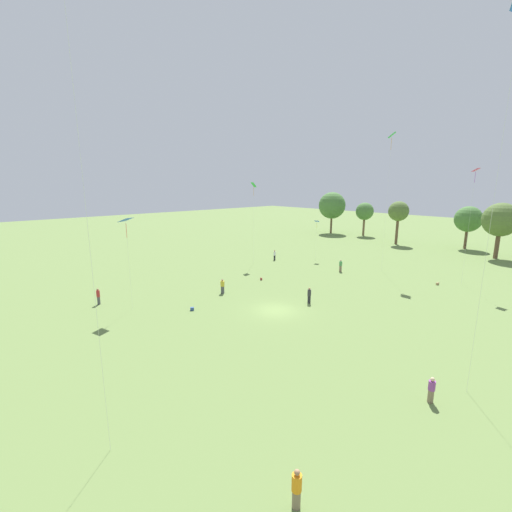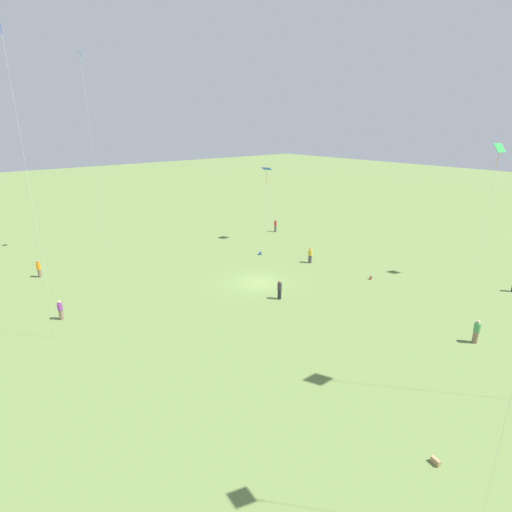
{
  "view_description": "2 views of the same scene",
  "coord_description": "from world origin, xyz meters",
  "px_view_note": "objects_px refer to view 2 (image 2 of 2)",
  "views": [
    {
      "loc": [
        23.21,
        -24.0,
        12.8
      ],
      "look_at": [
        -3.59,
        0.49,
        5.09
      ],
      "focal_mm": 24.0,
      "sensor_mm": 36.0,
      "label": 1
    },
    {
      "loc": [
        23.16,
        27.59,
        14.81
      ],
      "look_at": [
        0.63,
        0.55,
        3.0
      ],
      "focal_mm": 28.0,
      "sensor_mm": 36.0,
      "label": 2
    }
  ],
  "objects_px": {
    "person_6": "(275,226)",
    "picnic_bag_2": "(371,278)",
    "person_0": "(61,310)",
    "person_4": "(280,290)",
    "person_1": "(39,269)",
    "person_2": "(310,255)",
    "person_3": "(476,332)",
    "picnic_bag_1": "(436,461)",
    "kite_1": "(499,153)",
    "kite_7": "(267,171)",
    "kite_3": "(83,79)",
    "kite_5": "(0,22)",
    "picnic_bag_0": "(260,253)"
  },
  "relations": [
    {
      "from": "person_6",
      "to": "kite_3",
      "type": "height_order",
      "value": "kite_3"
    },
    {
      "from": "person_6",
      "to": "kite_1",
      "type": "bearing_deg",
      "value": -131.68
    },
    {
      "from": "person_1",
      "to": "kite_1",
      "type": "bearing_deg",
      "value": 79.53
    },
    {
      "from": "person_1",
      "to": "person_4",
      "type": "relative_size",
      "value": 1.01
    },
    {
      "from": "kite_1",
      "to": "kite_7",
      "type": "bearing_deg",
      "value": 169.49
    },
    {
      "from": "person_3",
      "to": "picnic_bag_1",
      "type": "xyz_separation_m",
      "value": [
        12.37,
        3.47,
        -0.73
      ]
    },
    {
      "from": "kite_7",
      "to": "picnic_bag_1",
      "type": "xyz_separation_m",
      "value": [
        18.26,
        32.6,
        -8.89
      ]
    },
    {
      "from": "kite_7",
      "to": "picnic_bag_0",
      "type": "distance_m",
      "value": 10.94
    },
    {
      "from": "person_6",
      "to": "kite_5",
      "type": "xyz_separation_m",
      "value": [
        32.1,
        11.64,
        19.28
      ]
    },
    {
      "from": "picnic_bag_0",
      "to": "picnic_bag_1",
      "type": "xyz_separation_m",
      "value": [
        13.55,
        28.29,
        -0.01
      ]
    },
    {
      "from": "kite_1",
      "to": "picnic_bag_1",
      "type": "xyz_separation_m",
      "value": [
        25.6,
        8.87,
        -11.96
      ]
    },
    {
      "from": "kite_1",
      "to": "kite_3",
      "type": "xyz_separation_m",
      "value": [
        25.61,
        -32.57,
        7.07
      ]
    },
    {
      "from": "person_6",
      "to": "picnic_bag_1",
      "type": "relative_size",
      "value": 3.86
    },
    {
      "from": "person_3",
      "to": "kite_3",
      "type": "bearing_deg",
      "value": -31.95
    },
    {
      "from": "kite_5",
      "to": "picnic_bag_1",
      "type": "xyz_separation_m",
      "value": [
        -10.2,
        23.14,
        -20.03
      ]
    },
    {
      "from": "picnic_bag_2",
      "to": "person_0",
      "type": "bearing_deg",
      "value": -22.21
    },
    {
      "from": "kite_1",
      "to": "kite_5",
      "type": "relative_size",
      "value": 0.6
    },
    {
      "from": "person_4",
      "to": "picnic_bag_1",
      "type": "xyz_separation_m",
      "value": [
        6.79,
        17.71,
        -0.73
      ]
    },
    {
      "from": "person_2",
      "to": "person_4",
      "type": "height_order",
      "value": "person_4"
    },
    {
      "from": "person_1",
      "to": "person_2",
      "type": "distance_m",
      "value": 28.11
    },
    {
      "from": "person_1",
      "to": "kite_3",
      "type": "xyz_separation_m",
      "value": [
        -8.15,
        -4.42,
        18.3
      ]
    },
    {
      "from": "person_0",
      "to": "picnic_bag_0",
      "type": "height_order",
      "value": "person_0"
    },
    {
      "from": "picnic_bag_0",
      "to": "kite_3",
      "type": "bearing_deg",
      "value": -44.13
    },
    {
      "from": "person_1",
      "to": "picnic_bag_2",
      "type": "xyz_separation_m",
      "value": [
        -25.11,
        21.7,
        -0.72
      ]
    },
    {
      "from": "person_4",
      "to": "picnic_bag_0",
      "type": "bearing_deg",
      "value": 19.4
    },
    {
      "from": "person_0",
      "to": "person_4",
      "type": "height_order",
      "value": "person_4"
    },
    {
      "from": "kite_5",
      "to": "kite_3",
      "type": "bearing_deg",
      "value": 177.49
    },
    {
      "from": "person_4",
      "to": "picnic_bag_1",
      "type": "height_order",
      "value": "person_4"
    },
    {
      "from": "person_6",
      "to": "picnic_bag_2",
      "type": "xyz_separation_m",
      "value": [
        4.94,
        19.46,
        -0.74
      ]
    },
    {
      "from": "kite_1",
      "to": "picnic_bag_1",
      "type": "height_order",
      "value": "kite_1"
    },
    {
      "from": "kite_3",
      "to": "kite_7",
      "type": "distance_m",
      "value": 22.68
    },
    {
      "from": "person_2",
      "to": "picnic_bag_0",
      "type": "bearing_deg",
      "value": 148.31
    },
    {
      "from": "person_2",
      "to": "kite_7",
      "type": "distance_m",
      "value": 13.16
    },
    {
      "from": "kite_7",
      "to": "picnic_bag_2",
      "type": "xyz_separation_m",
      "value": [
        1.3,
        17.29,
        -8.88
      ]
    },
    {
      "from": "picnic_bag_0",
      "to": "picnic_bag_2",
      "type": "bearing_deg",
      "value": 104.71
    },
    {
      "from": "kite_5",
      "to": "kite_7",
      "type": "distance_m",
      "value": 32.0
    },
    {
      "from": "picnic_bag_2",
      "to": "person_1",
      "type": "bearing_deg",
      "value": -40.84
    },
    {
      "from": "person_4",
      "to": "kite_5",
      "type": "bearing_deg",
      "value": 124.29
    },
    {
      "from": "person_2",
      "to": "kite_1",
      "type": "relative_size",
      "value": 0.13
    },
    {
      "from": "person_0",
      "to": "picnic_bag_2",
      "type": "xyz_separation_m",
      "value": [
        -26.03,
        10.63,
        -0.64
      ]
    },
    {
      "from": "person_1",
      "to": "picnic_bag_1",
      "type": "relative_size",
      "value": 3.83
    },
    {
      "from": "person_2",
      "to": "person_4",
      "type": "bearing_deg",
      "value": -116.56
    },
    {
      "from": "kite_1",
      "to": "picnic_bag_2",
      "type": "bearing_deg",
      "value": -154.41
    },
    {
      "from": "person_4",
      "to": "picnic_bag_1",
      "type": "bearing_deg",
      "value": -148.97
    },
    {
      "from": "kite_5",
      "to": "picnic_bag_2",
      "type": "bearing_deg",
      "value": 100.55
    },
    {
      "from": "person_6",
      "to": "kite_3",
      "type": "relative_size",
      "value": 0.08
    },
    {
      "from": "kite_1",
      "to": "kite_5",
      "type": "distance_m",
      "value": 39.38
    },
    {
      "from": "kite_3",
      "to": "person_6",
      "type": "bearing_deg",
      "value": 106.79
    },
    {
      "from": "person_1",
      "to": "person_2",
      "type": "height_order",
      "value": "person_1"
    },
    {
      "from": "person_6",
      "to": "picnic_bag_0",
      "type": "bearing_deg",
      "value": 168.02
    }
  ]
}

